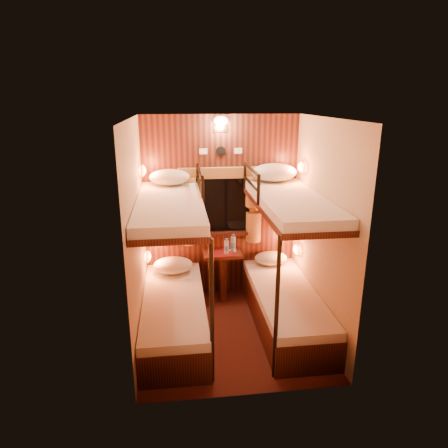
{
  "coord_description": "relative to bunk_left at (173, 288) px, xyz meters",
  "views": [
    {
      "loc": [
        -0.58,
        -4.0,
        2.59
      ],
      "look_at": [
        -0.07,
        0.15,
        1.26
      ],
      "focal_mm": 32.0,
      "sensor_mm": 36.0,
      "label": 1
    }
  ],
  "objects": [
    {
      "name": "back_panel",
      "position": [
        0.65,
        0.97,
        0.64
      ],
      "size": [
        2.0,
        0.03,
        2.4
      ],
      "primitive_type": "cube",
      "color": "black",
      "rests_on": "floor"
    },
    {
      "name": "back_fixtures",
      "position": [
        0.65,
        0.93,
        1.69
      ],
      "size": [
        0.54,
        0.09,
        0.48
      ],
      "color": "black",
      "rests_on": "back_panel"
    },
    {
      "name": "ceiling",
      "position": [
        0.65,
        -0.07,
        1.84
      ],
      "size": [
        2.1,
        2.1,
        0.0
      ],
      "primitive_type": "plane",
      "rotation": [
        3.14,
        0.0,
        0.0
      ],
      "color": "silver",
      "rests_on": "wall_back"
    },
    {
      "name": "window",
      "position": [
        0.65,
        0.94,
        0.62
      ],
      "size": [
        1.0,
        0.12,
        0.79
      ],
      "color": "black",
      "rests_on": "back_panel"
    },
    {
      "name": "pillow_lower_left",
      "position": [
        -0.0,
        0.65,
        -0.0
      ],
      "size": [
        0.5,
        0.36,
        0.2
      ],
      "primitive_type": "ellipsoid",
      "color": "silver",
      "rests_on": "bunk_left"
    },
    {
      "name": "reading_lamps",
      "position": [
        0.65,
        0.63,
        0.68
      ],
      "size": [
        2.0,
        0.2,
        1.25
      ],
      "color": "#FF6226",
      "rests_on": "wall_left"
    },
    {
      "name": "pillow_lower_right",
      "position": [
        1.3,
        0.76,
        -0.02
      ],
      "size": [
        0.44,
        0.31,
        0.17
      ],
      "primitive_type": "ellipsoid",
      "color": "silver",
      "rests_on": "bunk_right"
    },
    {
      "name": "floor",
      "position": [
        0.65,
        -0.07,
        -0.56
      ],
      "size": [
        2.1,
        2.1,
        0.0
      ],
      "primitive_type": "plane",
      "color": "#3C1210",
      "rests_on": "ground"
    },
    {
      "name": "pillow_upper_left",
      "position": [
        -0.0,
        0.7,
        1.12
      ],
      "size": [
        0.48,
        0.35,
        0.19
      ],
      "primitive_type": "ellipsoid",
      "color": "silver",
      "rests_on": "bunk_left"
    },
    {
      "name": "table",
      "position": [
        0.65,
        0.78,
        -0.14
      ],
      "size": [
        0.5,
        0.34,
        0.66
      ],
      "color": "#4E1411",
      "rests_on": "floor"
    },
    {
      "name": "wall_front",
      "position": [
        0.65,
        -1.12,
        0.64
      ],
      "size": [
        2.4,
        0.0,
        2.4
      ],
      "primitive_type": "plane",
      "rotation": [
        -1.57,
        0.0,
        0.0
      ],
      "color": "#C6B293",
      "rests_on": "floor"
    },
    {
      "name": "sachet_a",
      "position": [
        0.8,
        0.82,
        0.09
      ],
      "size": [
        0.1,
        0.08,
        0.01
      ],
      "primitive_type": "cube",
      "rotation": [
        0.0,
        0.0,
        -0.21
      ],
      "color": "silver",
      "rests_on": "table"
    },
    {
      "name": "wall_right",
      "position": [
        1.65,
        -0.07,
        0.64
      ],
      "size": [
        0.0,
        2.4,
        2.4
      ],
      "primitive_type": "plane",
      "rotation": [
        1.57,
        0.0,
        -1.57
      ],
      "color": "#C6B293",
      "rests_on": "floor"
    },
    {
      "name": "bunk_right",
      "position": [
        1.3,
        0.0,
        0.0
      ],
      "size": [
        0.72,
        1.9,
        1.82
      ],
      "color": "black",
      "rests_on": "floor"
    },
    {
      "name": "wall_left",
      "position": [
        -0.35,
        -0.07,
        0.64
      ],
      "size": [
        0.0,
        2.4,
        2.4
      ],
      "primitive_type": "plane",
      "rotation": [
        1.57,
        0.0,
        1.57
      ],
      "color": "#C6B293",
      "rests_on": "floor"
    },
    {
      "name": "sachet_b",
      "position": [
        0.73,
        0.83,
        0.09
      ],
      "size": [
        0.09,
        0.07,
        0.01
      ],
      "primitive_type": "cube",
      "rotation": [
        0.0,
        0.0,
        -0.17
      ],
      "color": "silver",
      "rests_on": "table"
    },
    {
      "name": "bunk_left",
      "position": [
        0.0,
        0.0,
        0.0
      ],
      "size": [
        0.72,
        1.9,
        1.82
      ],
      "color": "black",
      "rests_on": "floor"
    },
    {
      "name": "bottle_left",
      "position": [
        0.69,
        0.73,
        0.18
      ],
      "size": [
        0.06,
        0.06,
        0.21
      ],
      "rotation": [
        0.0,
        0.0,
        0.39
      ],
      "color": "#99BFE5",
      "rests_on": "table"
    },
    {
      "name": "curtains",
      "position": [
        0.65,
        0.9,
        0.71
      ],
      "size": [
        1.1,
        0.22,
        1.0
      ],
      "color": "olive",
      "rests_on": "back_panel"
    },
    {
      "name": "bottle_right",
      "position": [
        0.79,
        0.79,
        0.2
      ],
      "size": [
        0.07,
        0.07,
        0.24
      ],
      "rotation": [
        0.0,
        0.0,
        0.26
      ],
      "color": "#99BFE5",
      "rests_on": "table"
    },
    {
      "name": "pillow_upper_right",
      "position": [
        1.3,
        0.76,
        1.14
      ],
      "size": [
        0.57,
        0.41,
        0.22
      ],
      "primitive_type": "ellipsoid",
      "color": "silver",
      "rests_on": "bunk_right"
    },
    {
      "name": "wall_back",
      "position": [
        0.65,
        0.98,
        0.64
      ],
      "size": [
        2.4,
        0.0,
        2.4
      ],
      "primitive_type": "plane",
      "rotation": [
        1.57,
        0.0,
        0.0
      ],
      "color": "#C6B293",
      "rests_on": "floor"
    }
  ]
}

